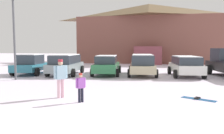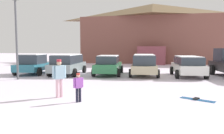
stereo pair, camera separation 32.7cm
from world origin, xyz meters
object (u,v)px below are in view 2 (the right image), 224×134
Objects in this scene: ski_lodge at (152,33)px; parked_white_suv at (188,65)px; parked_grey_wagon at (68,64)px; parked_green_coupe at (109,65)px; lamp_post at (16,34)px; parked_teal_hatchback at (34,64)px; skier_adult_in_blue_parka at (59,76)px; parked_beige_suv at (144,64)px; pair_of_skis at (197,99)px; skier_child_in_purple_jacket at (78,86)px.

ski_lodge reaches higher than parked_white_suv.
parked_grey_wagon is 3.33m from parked_green_coupe.
lamp_post is (-2.33, -3.30, 2.24)m from parked_grey_wagon.
parked_teal_hatchback is 9.75m from skier_adult_in_blue_parka.
lamp_post is (-11.78, -3.71, 2.29)m from parked_white_suv.
parked_green_coupe is at bearing -179.49° from parked_beige_suv.
pair_of_skis is (2.47, -7.89, -0.88)m from parked_beige_suv.
parked_white_suv is (2.65, -17.16, -3.66)m from ski_lodge.
parked_grey_wagon is 0.99× the size of parked_beige_suv.
parked_green_coupe is 1.01× the size of parked_beige_suv.
parked_green_coupe is at bearing 124.13° from pair_of_skis.
parked_grey_wagon is at bearing 1.87° from parked_teal_hatchback.
parked_grey_wagon is 4.02× the size of skier_child_in_purple_jacket.
pair_of_skis is (-0.82, -7.80, -0.83)m from parked_white_suv.
ski_lodge is at bearing 61.05° from parked_teal_hatchback.
parked_teal_hatchback is 6.30m from parked_green_coupe.
parked_grey_wagon reaches higher than parked_white_suv.
parked_beige_suv is 9.11m from skier_adult_in_blue_parka.
parked_teal_hatchback is at bearing 128.80° from skier_child_in_purple_jacket.
parked_white_suv is at bearing 2.50° from parked_grey_wagon.
parked_grey_wagon is at bearing 109.29° from skier_adult_in_blue_parka.
parked_white_suv is 2.61× the size of skier_adult_in_blue_parka.
ski_lodge is 4.86× the size of parked_white_suv.
skier_adult_in_blue_parka is 7.27m from lamp_post.
skier_adult_in_blue_parka is at bearing -70.71° from parked_grey_wagon.
skier_adult_in_blue_parka is at bearing -98.92° from ski_lodge.
parked_green_coupe is 9.12m from skier_child_in_purple_jacket.
pair_of_skis is 0.24× the size of lamp_post.
lamp_post is at bearing 137.64° from skier_adult_in_blue_parka.
parked_teal_hatchback is at bearing -174.80° from parked_green_coupe.
skier_adult_in_blue_parka reaches higher than parked_white_suv.
parked_green_coupe is (3.30, 0.47, -0.09)m from parked_grey_wagon.
parked_teal_hatchback is at bearing -177.65° from parked_white_suv.
skier_child_in_purple_jacket is 8.56m from lamp_post.
pair_of_skis is at bearing 5.67° from skier_adult_in_blue_parka.
ski_lodge is 4.97× the size of parked_teal_hatchback.
skier_adult_in_blue_parka is 1.43× the size of skier_child_in_purple_jacket.
parked_green_coupe is at bearing -101.57° from ski_lodge.
parked_beige_suv is at bearing -92.16° from ski_lodge.
parked_teal_hatchback is (-9.77, -17.67, -3.67)m from ski_lodge.
pair_of_skis is at bearing -20.47° from lamp_post.
parked_white_suv is 0.78× the size of lamp_post.
lamp_post is (-5.63, -3.77, 2.33)m from parked_green_coupe.
parked_green_coupe is 2.86× the size of skier_adult_in_blue_parka.
parked_grey_wagon reaches higher than pair_of_skis.
lamp_post is at bearing -113.63° from ski_lodge.
lamp_post is at bearing -78.62° from parked_teal_hatchback.
skier_adult_in_blue_parka is (2.79, -7.97, 0.05)m from parked_grey_wagon.
pair_of_skis is at bearing -32.14° from parked_teal_hatchback.
lamp_post is at bearing -155.90° from parked_beige_suv.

